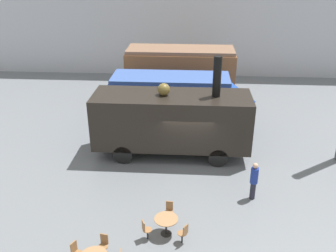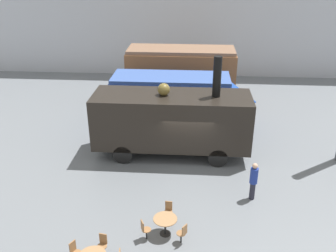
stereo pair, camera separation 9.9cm
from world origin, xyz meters
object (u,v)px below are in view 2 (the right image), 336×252
object	(u,v)px
streamlined_locomotive	(181,99)
visitor_person	(253,180)
cafe_table_mid	(165,221)
cafe_chair_0	(75,251)
passenger_coach_wooden	(181,72)
steam_locomotive	(172,119)

from	to	relation	value
streamlined_locomotive	visitor_person	distance (m)	7.92
cafe_table_mid	visitor_person	bearing A→B (deg)	35.14
cafe_chair_0	visitor_person	bearing A→B (deg)	60.29
passenger_coach_wooden	cafe_chair_0	xyz separation A→B (m)	(-3.04, -15.50, -1.90)
passenger_coach_wooden	streamlined_locomotive	world-z (taller)	passenger_coach_wooden
steam_locomotive	cafe_table_mid	size ratio (longest dim) A/B	8.77
steam_locomotive	passenger_coach_wooden	bearing A→B (deg)	88.73
cafe_table_mid	cafe_chair_0	size ratio (longest dim) A/B	1.07
passenger_coach_wooden	cafe_table_mid	distance (m)	13.94
cafe_chair_0	visitor_person	xyz separation A→B (m)	(6.69, 4.25, 0.48)
steam_locomotive	visitor_person	xyz separation A→B (m)	(3.81, -3.90, -1.02)
streamlined_locomotive	steam_locomotive	size ratio (longest dim) A/B	1.06
cafe_chair_0	visitor_person	size ratio (longest dim) A/B	0.48
passenger_coach_wooden	steam_locomotive	xyz separation A→B (m)	(-0.16, -7.35, -0.39)
passenger_coach_wooden	cafe_table_mid	xyz separation A→B (m)	(-0.00, -13.82, -1.81)
streamlined_locomotive	steam_locomotive	world-z (taller)	steam_locomotive
steam_locomotive	streamlined_locomotive	bearing A→B (deg)	83.26
steam_locomotive	visitor_person	size ratio (longest dim) A/B	4.52
cafe_table_mid	visitor_person	world-z (taller)	visitor_person
streamlined_locomotive	cafe_table_mid	bearing A→B (deg)	-91.27
streamlined_locomotive	steam_locomotive	distance (m)	3.19
cafe_table_mid	cafe_chair_0	world-z (taller)	cafe_chair_0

